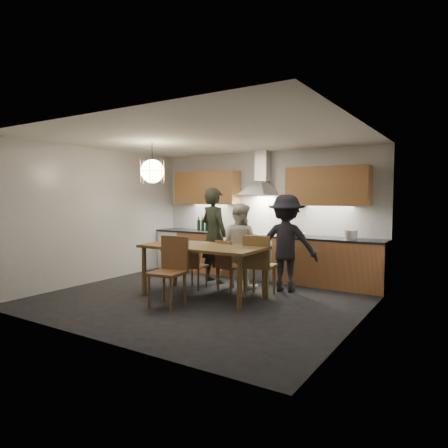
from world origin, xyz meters
The scene contains 17 objects.
ground centered at (0.00, 0.00, 0.00)m, with size 5.00×5.00×0.00m, color black.
room_shell centered at (0.00, 0.00, 1.71)m, with size 5.02×4.52×2.61m.
counter_run centered at (0.02, 1.95, 0.45)m, with size 5.00×0.62×0.90m.
range_stove centered at (0.00, 1.94, 0.44)m, with size 0.90×0.60×0.92m.
wall_fixtures centered at (0.00, 2.07, 1.87)m, with size 4.30×0.54×1.10m.
pendant_lamp centered at (-1.00, -0.10, 2.10)m, with size 0.43×0.43×0.70m.
dining_table centered at (-0.05, 0.06, 0.76)m, with size 2.04×1.05×0.86m.
chair_back_left centered at (-0.53, 0.42, 0.48)m, with size 0.42×0.42×0.83m.
chair_back_mid centered at (0.13, 0.55, 0.52)m, with size 0.50×0.50×0.90m.
chair_back_right centered at (0.72, 0.56, 0.59)m, with size 0.52×0.52×1.03m.
chair_front centered at (-0.17, -0.62, 0.60)m, with size 0.53×0.53×1.06m.
person_left centered at (-0.53, 1.11, 0.92)m, with size 0.67×0.44×1.84m, color black.
person_mid centered at (0.09, 1.02, 0.77)m, with size 0.75×0.58×1.54m, color beige.
person_right centered at (0.95, 1.17, 0.85)m, with size 1.10×0.63×1.70m, color black.
mixing_bowl centered at (0.88, 1.91, 0.93)m, with size 0.28×0.28×0.07m, color silver.
stock_pot centered at (1.88, 1.90, 0.98)m, with size 0.23×0.23×0.16m, color #BABABD.
wine_bottles centered at (-1.29, 1.95, 1.06)m, with size 0.51×0.07×0.31m.
Camera 1 is at (3.75, -5.28, 1.67)m, focal length 32.00 mm.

